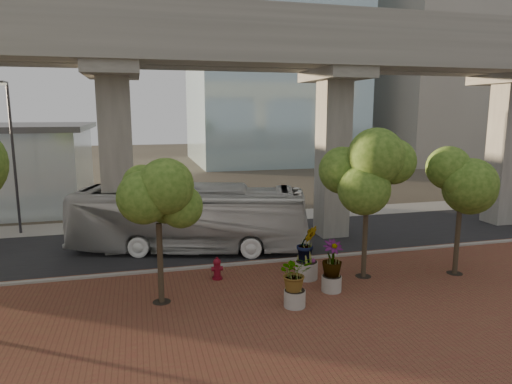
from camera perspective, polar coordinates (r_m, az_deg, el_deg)
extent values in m
plane|color=#3C352B|center=(24.07, -2.02, -7.60)|extent=(160.00, 160.00, 0.00)
cube|color=brown|center=(16.88, 4.17, -15.54)|extent=(70.00, 13.00, 0.06)
cube|color=black|center=(25.93, -3.00, -6.25)|extent=(90.00, 8.00, 0.04)
cube|color=gray|center=(22.20, -0.88, -8.93)|extent=(70.00, 0.25, 0.16)
cube|color=gray|center=(31.16, -5.05, -3.45)|extent=(90.00, 3.00, 0.06)
cube|color=#9C988E|center=(23.53, -2.41, 17.87)|extent=(72.00, 2.40, 1.80)
cube|color=#9C988E|center=(26.64, -3.94, 16.95)|extent=(72.00, 2.40, 1.80)
cube|color=#9C988E|center=(22.70, -1.80, 21.74)|extent=(72.00, 0.12, 1.00)
cube|color=#9C988E|center=(27.90, -4.43, 19.54)|extent=(72.00, 0.12, 1.00)
cube|color=gray|center=(72.64, 22.27, 13.11)|extent=(18.00, 16.00, 24.00)
imported|color=silver|center=(24.17, -8.27, -3.38)|extent=(12.72, 6.30, 3.46)
cylinder|color=maroon|center=(20.41, -4.87, -10.64)|extent=(0.44, 0.44, 0.10)
cylinder|color=maroon|center=(20.28, -4.88, -9.69)|extent=(0.30, 0.30, 0.72)
sphere|color=maroon|center=(20.16, -4.90, -8.74)|extent=(0.35, 0.35, 0.35)
cylinder|color=maroon|center=(20.11, -4.91, -8.30)|extent=(0.10, 0.10, 0.12)
cylinder|color=maroon|center=(20.26, -4.89, -9.53)|extent=(0.49, 0.20, 0.20)
cylinder|color=#AAA599|center=(17.66, 4.85, -13.11)|extent=(0.82, 0.82, 0.64)
imported|color=#2E5015|center=(17.29, 4.90, -10.06)|extent=(1.82, 1.82, 1.36)
cylinder|color=#9C998D|center=(19.23, 9.42, -11.22)|extent=(0.82, 0.82, 0.63)
imported|color=#2E5015|center=(18.87, 9.51, -8.21)|extent=(1.99, 1.99, 1.49)
cylinder|color=gray|center=(20.40, 6.32, -9.67)|extent=(0.98, 0.98, 0.77)
imported|color=#2E5015|center=(20.03, 6.39, -6.43)|extent=(2.19, 2.19, 1.64)
cylinder|color=#443627|center=(17.90, -11.88, -8.71)|extent=(0.22, 0.22, 3.12)
cylinder|color=black|center=(18.46, -11.70, -13.28)|extent=(0.70, 0.70, 0.01)
cylinder|color=#443627|center=(20.68, 13.44, -5.82)|extent=(0.22, 0.22, 3.38)
cylinder|color=black|center=(21.20, 13.25, -10.20)|extent=(0.70, 0.70, 0.01)
cylinder|color=#443627|center=(22.40, 23.85, -5.49)|extent=(0.22, 0.22, 3.15)
cylinder|color=black|center=(22.85, 23.56, -9.29)|extent=(0.70, 0.70, 0.01)
cylinder|color=#2F2F34|center=(30.34, -28.00, 3.51)|extent=(0.15, 0.15, 8.83)
cube|color=#2F2F34|center=(29.70, -28.96, 11.87)|extent=(0.17, 1.10, 0.17)
cube|color=silver|center=(29.16, -29.21, 11.69)|extent=(0.44, 0.22, 0.13)
cylinder|color=#323237|center=(32.41, 9.48, 4.03)|extent=(0.14, 0.14, 7.83)
cube|color=#323237|center=(31.79, 10.05, 10.97)|extent=(0.15, 0.98, 0.15)
cube|color=silver|center=(31.34, 10.43, 10.79)|extent=(0.39, 0.20, 0.12)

